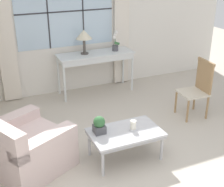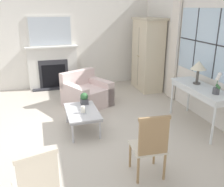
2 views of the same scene
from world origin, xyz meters
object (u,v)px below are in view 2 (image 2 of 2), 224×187
Objects in this scene: armoire at (148,54)px; potted_plant_small at (84,98)px; coffee_table at (82,113)px; potted_orchid at (217,86)px; accent_chair_wooden at (37,184)px; console_table at (201,91)px; side_chair_wooden at (150,143)px; pillar_candle at (83,110)px; fireplace at (53,65)px; table_lamp at (199,66)px; armchair_upholstered at (87,94)px.

armoire reaches higher than potted_plant_small.
coffee_table is at bearing -18.05° from potted_plant_small.
potted_plant_small is at bearing -119.12° from potted_orchid.
accent_chair_wooden is at bearing -68.86° from potted_orchid.
console_table is 6.25× the size of potted_plant_small.
pillar_candle is (-1.57, -0.64, -0.07)m from side_chair_wooden.
side_chair_wooden reaches higher than console_table.
side_chair_wooden is (4.60, 0.97, -0.16)m from fireplace.
pillar_candle is at bearing -93.12° from table_lamp.
console_table is at bearing 81.54° from pillar_candle.
pillar_candle reaches higher than coffee_table.
coffee_table is 0.38m from potted_plant_small.
potted_plant_small is (-2.41, 0.94, 0.00)m from accent_chair_wooden.
potted_plant_small reaches higher than pillar_candle.
armchair_upholstered is at bearing -131.44° from console_table.
fireplace reaches higher than table_lamp.
fireplace is at bearing -168.10° from side_chair_wooden.
armchair_upholstered is 1.28× the size of side_chair_wooden.
console_table is 2.06m from side_chair_wooden.
fireplace reaches higher than side_chair_wooden.
fireplace is 4.42× the size of table_lamp.
pillar_candle is (-0.76, -2.27, -0.49)m from potted_orchid.
coffee_table is at bearing -101.32° from console_table.
accent_chair_wooden is at bearing -59.72° from table_lamp.
fireplace is at bearing -140.18° from table_lamp.
pillar_candle is at bearing 156.89° from accent_chair_wooden.
armoire is 8.40× the size of potted_plant_small.
side_chair_wooden is at bearing 22.23° from pillar_candle.
potted_orchid is at bearing 0.12° from armoire.
side_chair_wooden reaches higher than accent_chair_wooden.
accent_chair_wooden is at bearing -5.80° from fireplace.
potted_orchid reaches higher than accent_chair_wooden.
table_lamp is 0.49× the size of coffee_table.
armoire is 4.13m from side_chair_wooden.
armchair_upholstered is at bearing 165.45° from coffee_table.
side_chair_wooden reaches higher than armchair_upholstered.
armchair_upholstered is at bearing -173.94° from side_chair_wooden.
coffee_table is 4.00× the size of potted_plant_small.
console_table reaches higher than armchair_upholstered.
table_lamp is at bearing 83.97° from coffee_table.
potted_plant_small is at bearing 9.53° from fireplace.
side_chair_wooden is at bearing -49.11° from table_lamp.
potted_orchid is at bearing 116.37° from side_chair_wooden.
armoire is 4.31× the size of table_lamp.
table_lamp is at bearing 176.83° from potted_orchid.
armchair_upholstered is at bearing 166.70° from potted_plant_small.
potted_orchid is (0.42, -0.01, 0.24)m from console_table.
table_lamp is at bearing 120.28° from accent_chair_wooden.
coffee_table is at bearing -159.13° from side_chair_wooden.
pillar_candle is (-0.13, -2.30, -0.71)m from table_lamp.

